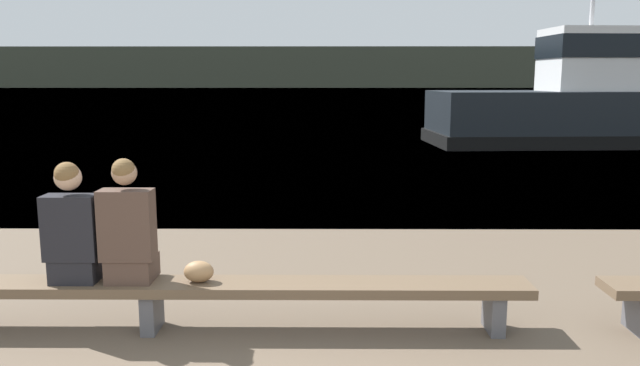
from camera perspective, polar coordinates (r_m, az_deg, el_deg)
The scene contains 7 objects.
water_surface at distance 128.72m, azimuth 0.10°, elevation 8.59°, with size 240.00×240.00×0.00m, color #386084.
far_shoreline at distance 152.16m, azimuth 0.15°, elevation 10.51°, with size 600.00×12.00×9.43m, color #424738.
bench_main at distance 5.57m, azimuth -15.19°, elevation -9.47°, with size 6.44×0.40×0.43m.
person_left at distance 5.63m, azimuth -21.69°, elevation -3.98°, with size 0.44×0.38×1.03m.
person_right at distance 5.47m, azimuth -17.14°, elevation -4.06°, with size 0.44×0.37×1.06m.
shopping_bag at distance 5.42m, azimuth -11.02°, elevation -7.96°, with size 0.25×0.18×0.18m.
tugboat_red at distance 22.21m, azimuth 23.00°, elevation 6.32°, with size 9.94×4.19×6.81m.
Camera 1 is at (0.75, -2.53, 2.13)m, focal length 35.00 mm.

